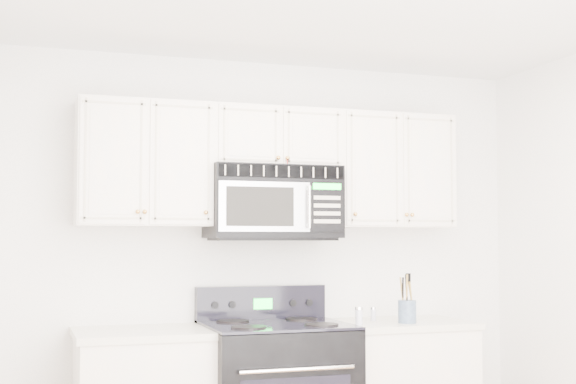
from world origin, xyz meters
name	(u,v)px	position (x,y,z in m)	size (l,w,h in m)	color
room	(381,271)	(0.00, 0.00, 1.30)	(3.51, 3.51, 2.61)	brown
upper_cabinets	(274,162)	(0.00, 1.58, 1.93)	(2.44, 0.37, 0.75)	silver
microwave	(273,202)	(-0.02, 1.54, 1.68)	(0.81, 0.46, 0.45)	black
utensil_crock	(407,310)	(0.78, 1.29, 1.00)	(0.11, 0.11, 0.30)	slate
shaker_salt	(359,316)	(0.45, 1.28, 0.98)	(0.05, 0.05, 0.11)	#ADADC1
shaker_pepper	(373,314)	(0.63, 1.47, 0.96)	(0.04, 0.04, 0.09)	#ADADC1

